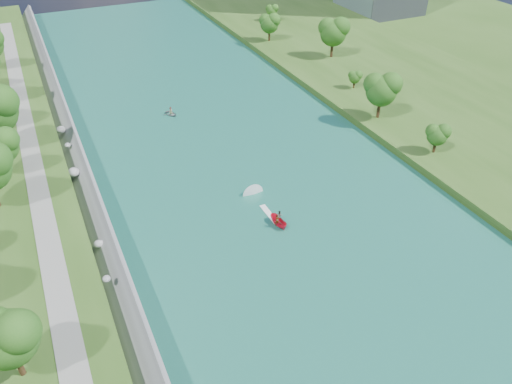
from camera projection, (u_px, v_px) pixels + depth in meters
ground at (306, 249)px, 70.27m from camera, size 260.00×260.00×0.00m
river_water at (248, 178)px, 85.05m from camera, size 55.00×240.00×0.10m
berm_east at (468, 118)px, 101.90m from camera, size 44.00×240.00×1.50m
riprap_bank at (92, 210)px, 74.65m from camera, size 4.48×236.00×4.48m
riverside_path at (42, 211)px, 71.71m from camera, size 3.00×200.00×0.10m
trees_east at (376, 74)px, 106.03m from camera, size 16.99×140.46×11.80m
motorboat at (272, 214)px, 75.59m from camera, size 3.60×18.67×2.21m
raft at (171, 113)px, 104.35m from camera, size 3.27×3.76×1.73m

